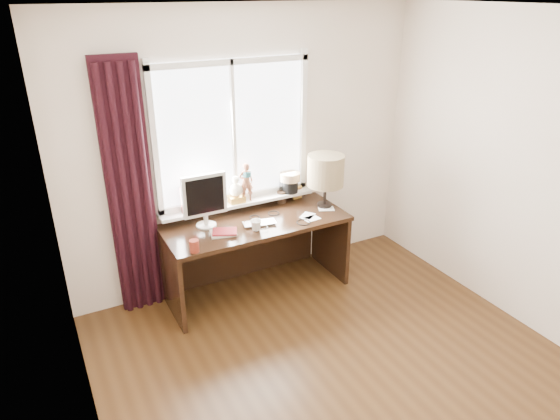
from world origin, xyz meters
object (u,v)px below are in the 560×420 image
laptop (260,223)px  red_cup (194,246)px  desk (252,240)px  monitor (205,197)px  mug (256,225)px  table_lamp (326,171)px

laptop → red_cup: red_cup is taller
red_cup → desk: 0.84m
desk → monitor: (-0.44, 0.01, 0.52)m
red_cup → desk: bearing=29.7°
laptop → monitor: bearing=167.1°
red_cup → mug: bearing=11.5°
red_cup → monitor: (0.25, 0.41, 0.23)m
mug → red_cup: bearing=-168.5°
laptop → monitor: 0.55m
mug → monitor: bearing=142.0°
mug → red_cup: 0.62m
laptop → mug: (-0.08, -0.09, 0.04)m
table_lamp → desk: bearing=171.8°
laptop → monitor: (-0.44, 0.20, 0.27)m
red_cup → desk: red_cup is taller
desk → monitor: monitor is taller
red_cup → table_lamp: (1.42, 0.28, 0.31)m
laptop → table_lamp: size_ratio=0.57×
laptop → desk: bearing=101.1°
table_lamp → red_cup: bearing=-168.7°
desk → red_cup: bearing=-150.3°
table_lamp → monitor: bearing=174.1°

